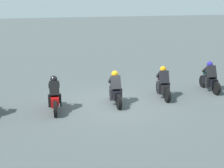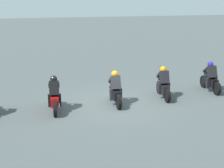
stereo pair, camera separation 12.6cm
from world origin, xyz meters
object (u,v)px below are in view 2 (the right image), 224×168
object	(u,v)px
rider_lane_c	(115,91)
rider_lane_b	(163,85)
rider_lane_a	(211,79)
rider_lane_d	(54,97)

from	to	relation	value
rider_lane_c	rider_lane_b	bearing A→B (deg)	-78.96
rider_lane_a	rider_lane_c	distance (m)	5.29
rider_lane_d	rider_lane_a	bearing A→B (deg)	-78.00
rider_lane_b	rider_lane_d	xyz separation A→B (m)	(-0.55, 5.18, 0.00)
rider_lane_b	rider_lane_c	world-z (taller)	same
rider_lane_a	rider_lane_c	size ratio (longest dim) A/B	1.00
rider_lane_a	rider_lane_b	distance (m)	2.80
rider_lane_c	rider_lane_d	world-z (taller)	same
rider_lane_b	rider_lane_d	size ratio (longest dim) A/B	1.00
rider_lane_b	rider_lane_c	xyz separation A→B (m)	(-0.34, 2.47, 0.00)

